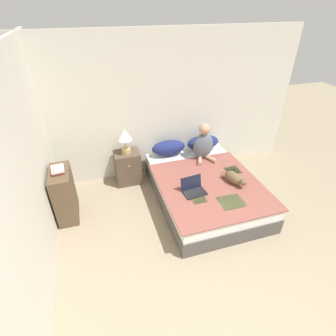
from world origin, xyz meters
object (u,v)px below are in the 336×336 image
book_stack_top (57,170)px  pillow_near (169,148)px  cat_tabby (235,178)px  nightstand (128,167)px  bed (204,189)px  laptop_open (194,189)px  bookshelf (64,194)px  person_sitting (203,144)px  table_lamp (125,138)px  pillow_far (203,143)px

book_stack_top → pillow_near: bearing=18.8°
cat_tabby → nightstand: (-1.50, 1.15, -0.23)m
bed → laptop_open: 0.51m
bed → cat_tabby: cat_tabby is taller
cat_tabby → book_stack_top: bearing=-119.7°
bookshelf → book_stack_top: size_ratio=3.60×
cat_tabby → bookshelf: size_ratio=0.65×
pillow_near → bookshelf: (-1.85, -0.63, -0.17)m
person_sitting → table_lamp: (-1.33, 0.28, 0.19)m
person_sitting → pillow_near: bearing=151.2°
cat_tabby → nightstand: 1.90m
cat_tabby → pillow_near: bearing=-166.2°
person_sitting → book_stack_top: bearing=-172.3°
bed → pillow_far: 1.03m
pillow_near → laptop_open: (0.02, -1.19, -0.09)m
cat_tabby → bookshelf: bearing=-119.7°
pillow_far → laptop_open: (-0.67, -1.19, -0.09)m
pillow_far → cat_tabby: size_ratio=1.18×
table_lamp → book_stack_top: (-1.07, -0.61, -0.06)m
pillow_near → book_stack_top: 1.97m
nightstand → book_stack_top: 1.35m
nightstand → bookshelf: size_ratio=0.75×
bed → table_lamp: bearing=142.0°
person_sitting → laptop_open: size_ratio=1.87×
bed → nightstand: bearing=141.6°
pillow_far → cat_tabby: (0.03, -1.16, -0.05)m
laptop_open → table_lamp: (-0.80, 1.17, 0.42)m
person_sitting → cat_tabby: 0.90m
person_sitting → nightstand: person_sitting is taller
nightstand → pillow_near: bearing=0.8°
table_lamp → bookshelf: 1.32m
person_sitting → laptop_open: (-0.53, -0.88, -0.24)m
bed → pillow_far: size_ratio=3.40×
laptop_open → book_stack_top: bearing=157.5°
cat_tabby → nightstand: cat_tabby is taller
person_sitting → book_stack_top: person_sitting is taller
pillow_far → cat_tabby: 1.17m
bed → person_sitting: (0.21, 0.60, 0.51)m
person_sitting → cat_tabby: size_ratio=1.26×
pillow_far → nightstand: (-1.47, -0.01, -0.28)m
bed → table_lamp: (-1.13, 0.88, 0.70)m
bed → person_sitting: person_sitting is taller
table_lamp → bookshelf: table_lamp is taller
table_lamp → nightstand: bearing=70.3°
nightstand → bookshelf: bookshelf is taller
nightstand → book_stack_top: book_stack_top is taller
person_sitting → table_lamp: size_ratio=1.51×
pillow_near → cat_tabby: (0.72, -1.16, -0.05)m
table_lamp → book_stack_top: bearing=-150.3°
laptop_open → person_sitting: bearing=53.3°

